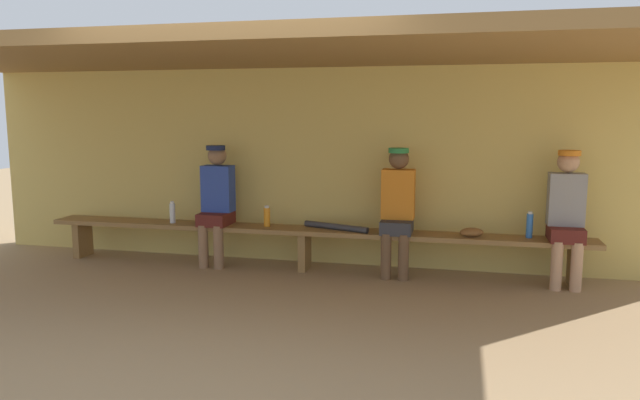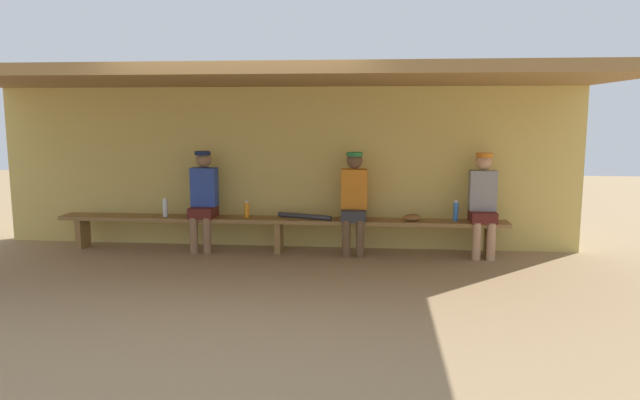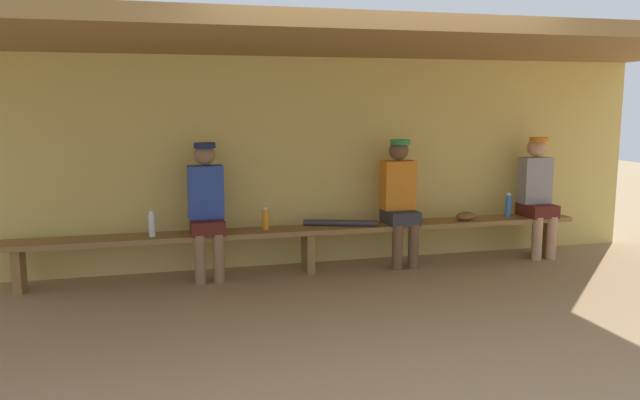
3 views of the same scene
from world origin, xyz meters
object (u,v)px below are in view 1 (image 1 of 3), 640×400
water_bottle_green (267,217)px  baseball_bat (336,227)px  player_rightmost (397,206)px  bench (305,235)px  player_with_sunglasses (566,212)px  water_bottle_clear (530,225)px  player_in_white (216,199)px  water_bottle_blue (172,213)px  baseball_glove_dark_brown (472,232)px

water_bottle_green → baseball_bat: size_ratio=0.30×
player_rightmost → water_bottle_green: 1.45m
bench → player_with_sunglasses: player_with_sunglasses is taller
player_rightmost → water_bottle_clear: player_rightmost is taller
player_in_white → water_bottle_blue: size_ratio=5.41×
player_rightmost → baseball_bat: player_rightmost is taller
player_in_white → player_with_sunglasses: bearing=0.0°
water_bottle_blue → baseball_bat: 1.90m
bench → player_in_white: 1.08m
player_with_sunglasses → bench: bearing=-179.9°
player_in_white → water_bottle_blue: 0.55m
water_bottle_green → baseball_bat: water_bottle_green is taller
water_bottle_green → baseball_glove_dark_brown: (2.20, -0.05, -0.06)m
player_with_sunglasses → baseball_glove_dark_brown: size_ratio=5.60×
player_in_white → baseball_bat: size_ratio=1.75×
player_rightmost → water_bottle_green: bearing=179.2°
player_rightmost → water_bottle_clear: bearing=1.7°
bench → baseball_bat: baseball_bat is taller
bench → baseball_bat: 0.36m
player_with_sunglasses → water_bottle_clear: (-0.33, 0.04, -0.16)m
player_with_sunglasses → player_rightmost: bearing=180.0°
player_rightmost → player_in_white: 2.03m
player_with_sunglasses → water_bottle_blue: player_with_sunglasses is taller
water_bottle_blue → baseball_bat: bearing=1.0°
player_with_sunglasses → baseball_glove_dark_brown: (-0.89, -0.03, -0.24)m
bench → water_bottle_green: 0.47m
water_bottle_clear → water_bottle_green: bearing=-179.6°
player_in_white → baseball_glove_dark_brown: size_ratio=5.60×
bench → player_rightmost: 1.07m
water_bottle_blue → baseball_glove_dark_brown: bearing=0.1°
water_bottle_green → baseball_bat: (0.78, -0.02, -0.08)m
baseball_bat → bench: bearing=-161.2°
bench → water_bottle_blue: water_bottle_blue is taller
player_rightmost → water_bottle_blue: 2.56m
player_with_sunglasses → player_rightmost: size_ratio=1.00×
bench → player_with_sunglasses: bearing=0.1°
baseball_glove_dark_brown → player_in_white: bearing=159.3°
player_rightmost → water_bottle_blue: (-2.55, -0.04, -0.17)m
player_with_sunglasses → water_bottle_clear: 0.37m
water_bottle_clear → baseball_glove_dark_brown: bearing=-172.8°
player_with_sunglasses → water_bottle_green: size_ratio=5.85×
water_bottle_clear → baseball_glove_dark_brown: 0.57m
player_in_white → water_bottle_blue: (-0.52, -0.04, -0.17)m
baseball_glove_dark_brown → player_with_sunglasses: bearing=-17.9°
player_in_white → water_bottle_green: (0.59, 0.02, -0.18)m
player_with_sunglasses → water_bottle_blue: 4.21m
water_bottle_blue → water_bottle_green: water_bottle_blue is taller
player_rightmost → player_in_white: same height
player_with_sunglasses → player_in_white: size_ratio=1.00×
baseball_bat → baseball_glove_dark_brown: bearing=17.6°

